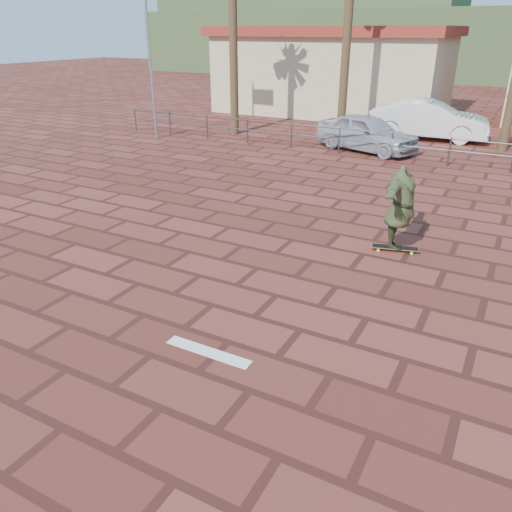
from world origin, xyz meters
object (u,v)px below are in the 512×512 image
(skateboarder, at_px, (400,208))
(car_white, at_px, (429,120))
(longboard, at_px, (395,248))
(car_silver, at_px, (367,133))

(skateboarder, relative_size, car_white, 0.45)
(longboard, distance_m, car_silver, 9.85)
(longboard, distance_m, car_white, 12.84)
(longboard, xyz_separation_m, car_silver, (-3.47, 9.19, 0.62))
(car_silver, bearing_deg, skateboarder, -141.35)
(longboard, bearing_deg, car_silver, 95.83)
(longboard, height_order, car_silver, car_silver)
(skateboarder, height_order, car_white, skateboarder)
(longboard, relative_size, car_white, 0.21)
(car_silver, relative_size, car_white, 0.84)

